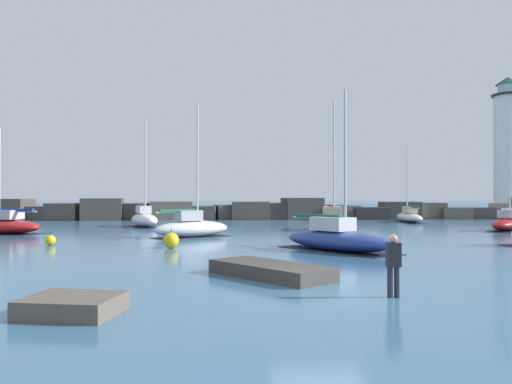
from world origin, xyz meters
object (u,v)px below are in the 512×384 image
at_px(sailboat_moored_2, 409,216).
at_px(sailboat_moored_4, 192,227).
at_px(lighthouse, 508,156).
at_px(sailboat_moored_3, 509,222).
at_px(mooring_buoy_orange_near, 50,240).
at_px(person_on_rocks, 393,262).
at_px(sailboat_moored_5, 4,225).
at_px(sailboat_moored_6, 144,219).
at_px(sailboat_moored_0, 333,222).
at_px(mooring_buoy_far_side, 171,240).
at_px(sailboat_moored_1, 337,239).

distance_m(sailboat_moored_2, sailboat_moored_4, 27.34).
relative_size(lighthouse, sailboat_moored_2, 2.08).
relative_size(lighthouse, sailboat_moored_3, 1.79).
height_order(lighthouse, sailboat_moored_2, lighthouse).
distance_m(mooring_buoy_orange_near, person_on_rocks, 19.81).
xyz_separation_m(sailboat_moored_4, mooring_buoy_orange_near, (-7.04, -4.94, -0.37)).
xyz_separation_m(lighthouse, mooring_buoy_orange_near, (-42.17, -30.34, -7.14)).
xyz_separation_m(sailboat_moored_5, person_on_rocks, (19.80, -22.78, 0.29)).
xyz_separation_m(sailboat_moored_5, sailboat_moored_6, (8.26, 7.57, 0.09)).
bearing_deg(sailboat_moored_4, sailboat_moored_3, 12.45).
distance_m(sailboat_moored_0, mooring_buoy_far_side, 16.15).
distance_m(sailboat_moored_6, mooring_buoy_orange_near, 16.17).
height_order(sailboat_moored_5, mooring_buoy_orange_near, sailboat_moored_5).
relative_size(sailboat_moored_0, sailboat_moored_3, 1.05).
xyz_separation_m(sailboat_moored_2, mooring_buoy_orange_near, (-27.58, -22.98, -0.29)).
bearing_deg(lighthouse, sailboat_moored_3, -119.69).
xyz_separation_m(sailboat_moored_1, sailboat_moored_4, (-7.53, 8.27, 0.07)).
bearing_deg(person_on_rocks, sailboat_moored_4, 109.00).
relative_size(sailboat_moored_4, sailboat_moored_5, 1.16).
bearing_deg(sailboat_moored_2, sailboat_moored_0, -129.40).
bearing_deg(sailboat_moored_2, lighthouse, 26.76).
relative_size(sailboat_moored_0, sailboat_moored_4, 1.15).
xyz_separation_m(sailboat_moored_2, person_on_rocks, (-13.91, -37.31, 0.33)).
distance_m(sailboat_moored_4, person_on_rocks, 20.37).
height_order(sailboat_moored_4, sailboat_moored_6, sailboat_moored_6).
relative_size(lighthouse, sailboat_moored_0, 1.70).
bearing_deg(mooring_buoy_far_side, sailboat_moored_6, 103.93).
relative_size(sailboat_moored_1, sailboat_moored_6, 0.83).
xyz_separation_m(sailboat_moored_1, mooring_buoy_orange_near, (-14.57, 3.33, -0.30)).
bearing_deg(sailboat_moored_4, sailboat_moored_2, 41.29).
bearing_deg(mooring_buoy_orange_near, lighthouse, 35.73).
bearing_deg(mooring_buoy_far_side, lighthouse, 42.06).
xyz_separation_m(sailboat_moored_2, sailboat_moored_3, (3.08, -12.83, 0.04)).
relative_size(sailboat_moored_3, mooring_buoy_orange_near, 12.47).
distance_m(sailboat_moored_1, mooring_buoy_far_side, 8.16).
relative_size(sailboat_moored_1, mooring_buoy_orange_near, 10.13).
height_order(sailboat_moored_0, mooring_buoy_far_side, sailboat_moored_0).
bearing_deg(sailboat_moored_1, sailboat_moored_6, 122.73).
bearing_deg(sailboat_moored_4, person_on_rocks, -71.00).
relative_size(sailboat_moored_1, person_on_rocks, 4.72).
bearing_deg(sailboat_moored_1, person_on_rocks, -94.67).
xyz_separation_m(sailboat_moored_1, mooring_buoy_far_side, (-8.01, 1.53, -0.18)).
distance_m(lighthouse, sailboat_moored_3, 24.21).
bearing_deg(lighthouse, sailboat_moored_5, -155.62).
bearing_deg(sailboat_moored_4, sailboat_moored_6, 113.87).
height_order(sailboat_moored_0, person_on_rocks, sailboat_moored_0).
bearing_deg(sailboat_moored_4, sailboat_moored_1, -47.66).
relative_size(sailboat_moored_1, sailboat_moored_3, 0.81).
distance_m(sailboat_moored_4, mooring_buoy_orange_near, 8.61).
bearing_deg(sailboat_moored_1, sailboat_moored_4, 132.34).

